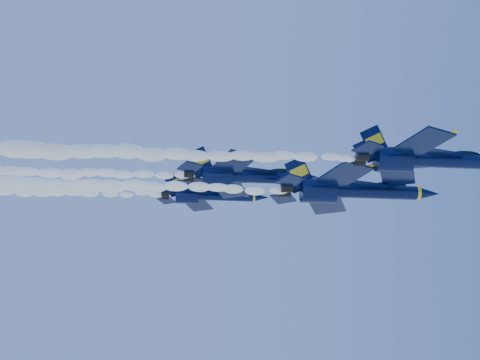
{
  "coord_description": "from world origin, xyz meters",
  "views": [
    {
      "loc": [
        -9.87,
        -68.21,
        121.47
      ],
      "look_at": [
        -4.14,
        1.99,
        153.05
      ],
      "focal_mm": 45.0,
      "sensor_mm": 36.0,
      "label": 1
    }
  ],
  "objects": [
    {
      "name": "smoke_trail_jet_second",
      "position": [
        -18.83,
        -1.36,
        150.19
      ],
      "size": [
        38.95,
        2.24,
        2.02
      ],
      "primitive_type": "ellipsoid",
      "color": "white"
    },
    {
      "name": "smoke_trail_jet_fourth",
      "position": [
        -34.09,
        13.88,
        155.34
      ],
      "size": [
        38.95,
        1.77,
        1.59
      ],
      "primitive_type": "ellipsoid",
      "color": "white"
    },
    {
      "name": "jet_third",
      "position": [
        -3.11,
        4.9,
        154.95
      ],
      "size": [
        19.08,
        15.65,
        7.09
      ],
      "color": "#060D34"
    },
    {
      "name": "smoke_trail_jet_lead",
      "position": [
        -11.57,
        -9.47,
        150.74
      ],
      "size": [
        38.95,
        2.06,
        1.86
      ],
      "primitive_type": "ellipsoid",
      "color": "white"
    },
    {
      "name": "jet_second",
      "position": [
        9.24,
        -1.36,
        150.63
      ],
      "size": [
        20.12,
        16.5,
        7.47
      ],
      "color": "#060D34"
    },
    {
      "name": "jet_lead",
      "position": [
        15.82,
        -9.47,
        151.16
      ],
      "size": [
        18.52,
        15.19,
        6.88
      ],
      "color": "#060D34"
    },
    {
      "name": "smoke_trail_jet_third",
      "position": [
        -30.74,
        4.9,
        154.53
      ],
      "size": [
        38.95,
        2.13,
        1.91
      ],
      "primitive_type": "ellipsoid",
      "color": "white"
    },
    {
      "name": "jet_fourth",
      "position": [
        -7.84,
        13.88,
        155.73
      ],
      "size": [
        15.85,
        13.0,
        5.89
      ],
      "color": "#060D34"
    }
  ]
}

